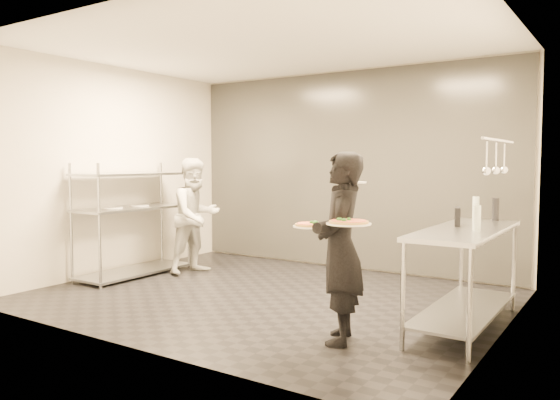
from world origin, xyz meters
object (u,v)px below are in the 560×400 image
Objects in this scene: chef at (196,216)px; pos_monitor at (457,216)px; bottle_green at (476,208)px; pizza_plate_far at (349,222)px; salad_plate at (351,180)px; bottle_dark at (496,209)px; bottle_clear at (477,218)px; pass_rack at (133,218)px; prep_counter at (465,261)px; waiter at (341,248)px; pizza_plate_near at (311,225)px.

pos_monitor is at bearing -85.08° from chef.
bottle_green is at bearing 72.57° from pos_monitor.
pos_monitor reaches higher than pizza_plate_far.
salad_plate reaches higher than bottle_dark.
salad_plate is 1.25× the size of bottle_clear.
pass_rack is 4.59× the size of pizza_plate_far.
chef is 5.65× the size of salad_plate.
prep_counter is 7.53× the size of bottle_green.
pass_rack is at bearing -127.45° from waiter.
waiter is at bearing -116.59° from bottle_dark.
chef is at bearing -139.59° from waiter.
bottle_clear is 0.96× the size of bottle_dark.
waiter reaches higher than pizza_plate_far.
bottle_green is 1.03× the size of bottle_dark.
pass_rack reaches higher than salad_plate.
pass_rack is 4.47m from bottle_clear.
waiter reaches higher than pizza_plate_near.
bottle_dark reaches higher than pizza_plate_near.
pizza_plate_far is (3.15, -1.75, 0.27)m from chef.
pass_rack is at bearing -169.70° from bottle_dark.
pos_monitor reaches higher than pizza_plate_near.
pizza_plate_far is 1.26× the size of salad_plate.
pos_monitor is (0.82, 1.31, 0.01)m from pizza_plate_near.
bottle_dark reaches higher than pizza_plate_far.
pizza_plate_far is at bearing -65.34° from salad_plate.
pizza_plate_near is 2.20m from bottle_dark.
waiter reaches higher than prep_counter.
pass_rack is at bearing 169.87° from salad_plate.
pizza_plate_far is (3.75, -1.19, 0.28)m from pass_rack.
waiter is at bearing 54.25° from pizza_plate_near.
chef is at bearing -176.38° from bottle_dark.
pass_rack reaches higher than pizza_plate_far.
waiter reaches higher than bottle_green.
pizza_plate_far is 1.50× the size of bottle_dark.
salad_plate reaches higher than bottle_clear.
prep_counter is at bearing 0.03° from pass_rack.
waiter is 1.02× the size of chef.
pizza_plate_far is at bearing -17.62° from pass_rack.
chef reaches higher than bottle_clear.
chef reaches higher than pizza_plate_far.
chef is at bearing 157.24° from pos_monitor.
pizza_plate_far is 1.43m from pos_monitor.
pizza_plate_near is 1.54m from pos_monitor.
pos_monitor reaches higher than prep_counter.
prep_counter is at bearing -96.06° from bottle_dark.
chef is 4.49× the size of pizza_plate_far.
pos_monitor is 0.68m from bottle_dark.
salad_plate is at bearing -10.13° from pass_rack.
pos_monitor is (4.21, 0.16, 0.24)m from pass_rack.
prep_counter is at bearing 36.69° from salad_plate.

